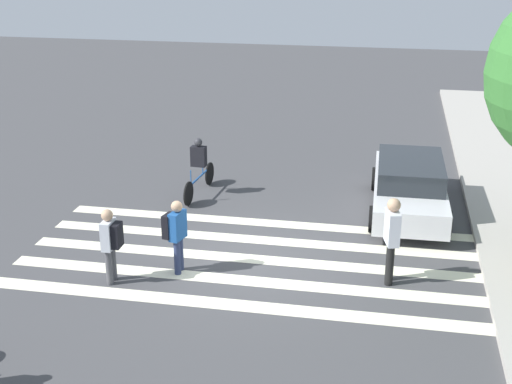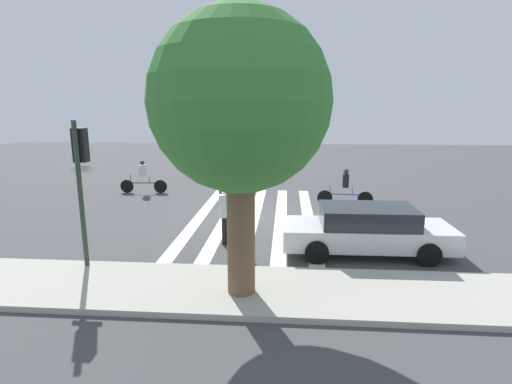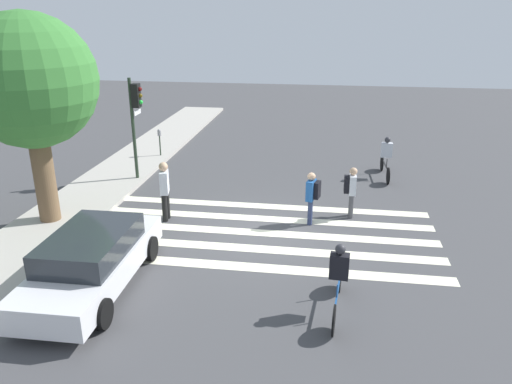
% 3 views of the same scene
% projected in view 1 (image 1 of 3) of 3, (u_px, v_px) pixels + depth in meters
% --- Properties ---
extents(ground_plane, '(60.00, 60.00, 0.00)m').
position_uv_depth(ground_plane, '(248.00, 259.00, 15.77)').
color(ground_plane, '#444447').
extents(crosswalk_stripes, '(4.58, 10.00, 0.01)m').
position_uv_depth(crosswalk_stripes, '(248.00, 259.00, 15.77)').
color(crosswalk_stripes, '#F2EDCC').
rests_on(crosswalk_stripes, ground_plane).
extents(pedestrian_adult_blue_shirt, '(0.55, 0.34, 1.85)m').
position_uv_depth(pedestrian_adult_blue_shirt, '(392.00, 236.00, 14.38)').
color(pedestrian_adult_blue_shirt, black).
rests_on(pedestrian_adult_blue_shirt, ground_plane).
extents(pedestrian_adult_yellow_jacket, '(0.48, 0.44, 1.62)m').
position_uv_depth(pedestrian_adult_yellow_jacket, '(176.00, 231.00, 14.84)').
color(pedestrian_adult_yellow_jacket, navy).
rests_on(pedestrian_adult_yellow_jacket, ground_plane).
extents(pedestrian_adult_tall_backpack, '(0.45, 0.38, 1.61)m').
position_uv_depth(pedestrian_adult_tall_backpack, '(111.00, 240.00, 14.41)').
color(pedestrian_adult_tall_backpack, '#4C4C51').
rests_on(pedestrian_adult_tall_backpack, ground_plane).
extents(cyclist_mid_street, '(2.32, 0.42, 1.60)m').
position_uv_depth(cyclist_mid_street, '(199.00, 164.00, 19.25)').
color(cyclist_mid_street, black).
rests_on(cyclist_mid_street, ground_plane).
extents(car_parked_dark_suv, '(4.78, 1.97, 1.38)m').
position_uv_depth(car_parked_dark_suv, '(409.00, 185.00, 18.15)').
color(car_parked_dark_suv, silver).
rests_on(car_parked_dark_suv, ground_plane).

